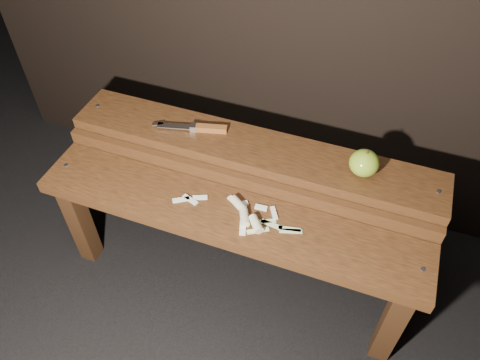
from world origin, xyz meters
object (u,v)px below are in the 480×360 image
(bench_front_tier, at_px, (226,229))
(bench_rear_tier, at_px, (251,165))
(knife, at_px, (202,128))
(apple, at_px, (364,163))

(bench_front_tier, xyz_separation_m, bench_rear_tier, (0.00, 0.23, 0.06))
(bench_rear_tier, distance_m, knife, 0.20)
(apple, relative_size, knife, 0.37)
(bench_front_tier, distance_m, bench_rear_tier, 0.23)
(apple, bearing_deg, bench_rear_tier, -179.28)
(apple, height_order, knife, apple)
(bench_rear_tier, relative_size, apple, 13.25)
(bench_front_tier, relative_size, bench_rear_tier, 1.00)
(bench_front_tier, distance_m, apple, 0.45)
(bench_front_tier, bearing_deg, knife, 126.16)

